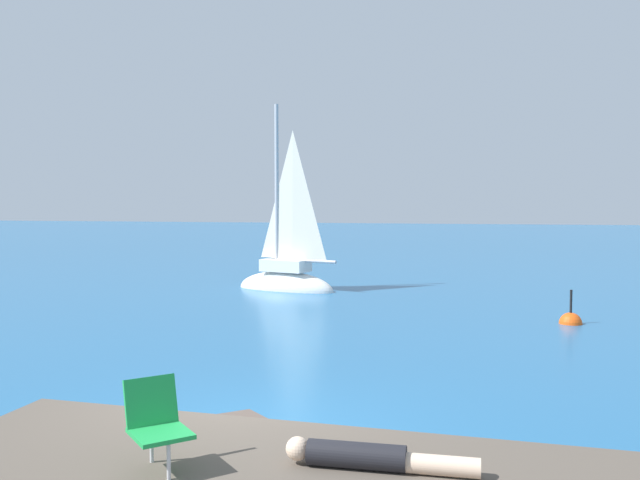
{
  "coord_description": "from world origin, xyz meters",
  "views": [
    {
      "loc": [
        2.66,
        -8.18,
        3.08
      ],
      "look_at": [
        -1.45,
        11.16,
        1.9
      ],
      "focal_mm": 38.18,
      "sensor_mm": 36.0,
      "label": 1
    }
  ],
  "objects_px": {
    "person_sunbather": "(371,457)",
    "marker_buoy": "(570,323)",
    "sailboat_near": "(286,279)",
    "beach_chair": "(156,420)"
  },
  "relations": [
    {
      "from": "person_sunbather",
      "to": "beach_chair",
      "type": "relative_size",
      "value": 2.21
    },
    {
      "from": "sailboat_near",
      "to": "marker_buoy",
      "type": "xyz_separation_m",
      "value": [
        8.56,
        -4.75,
        -0.37
      ]
    },
    {
      "from": "sailboat_near",
      "to": "beach_chair",
      "type": "xyz_separation_m",
      "value": [
        3.23,
        -16.78,
        0.71
      ]
    },
    {
      "from": "person_sunbather",
      "to": "sailboat_near",
      "type": "bearing_deg",
      "value": 107.58
    },
    {
      "from": "person_sunbather",
      "to": "beach_chair",
      "type": "distance_m",
      "value": 1.97
    },
    {
      "from": "person_sunbather",
      "to": "marker_buoy",
      "type": "xyz_separation_m",
      "value": [
        3.42,
        11.67,
        -0.75
      ]
    },
    {
      "from": "person_sunbather",
      "to": "marker_buoy",
      "type": "height_order",
      "value": "person_sunbather"
    },
    {
      "from": "beach_chair",
      "to": "sailboat_near",
      "type": "bearing_deg",
      "value": 147.07
    },
    {
      "from": "person_sunbather",
      "to": "marker_buoy",
      "type": "bearing_deg",
      "value": 73.87
    },
    {
      "from": "sailboat_near",
      "to": "beach_chair",
      "type": "height_order",
      "value": "sailboat_near"
    }
  ]
}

